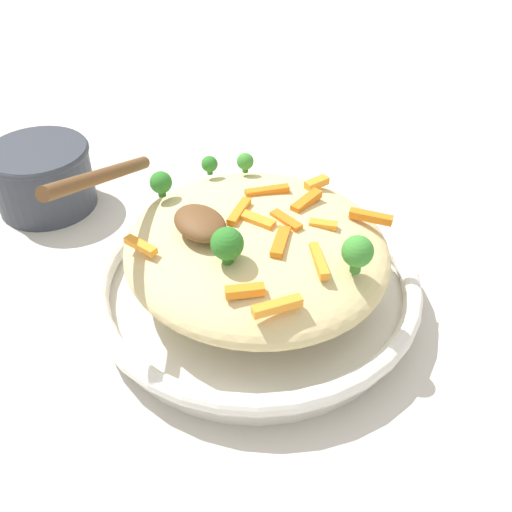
# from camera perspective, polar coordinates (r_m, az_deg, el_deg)

# --- Properties ---
(ground_plane) EXTENTS (2.40, 2.40, 0.00)m
(ground_plane) POSITION_cam_1_polar(r_m,az_deg,el_deg) (0.59, -0.00, -4.46)
(ground_plane) COLOR beige
(serving_bowl) EXTENTS (0.31, 0.31, 0.04)m
(serving_bowl) POSITION_cam_1_polar(r_m,az_deg,el_deg) (0.57, -0.00, -2.88)
(serving_bowl) COLOR white
(serving_bowl) RESTS_ON ground_plane
(pasta_mound) EXTENTS (0.25, 0.24, 0.06)m
(pasta_mound) POSITION_cam_1_polar(r_m,az_deg,el_deg) (0.54, -0.00, 0.74)
(pasta_mound) COLOR #DBC689
(pasta_mound) RESTS_ON serving_bowl
(carrot_piece_0) EXTENTS (0.02, 0.04, 0.01)m
(carrot_piece_0) POSITION_cam_1_polar(r_m,az_deg,el_deg) (0.55, 5.09, 4.96)
(carrot_piece_0) COLOR orange
(carrot_piece_0) RESTS_ON pasta_mound
(carrot_piece_1) EXTENTS (0.04, 0.02, 0.01)m
(carrot_piece_1) POSITION_cam_1_polar(r_m,az_deg,el_deg) (0.53, 0.30, 3.52)
(carrot_piece_1) COLOR orange
(carrot_piece_1) RESTS_ON pasta_mound
(carrot_piece_2) EXTENTS (0.04, 0.03, 0.01)m
(carrot_piece_2) POSITION_cam_1_polar(r_m,az_deg,el_deg) (0.55, 10.83, 3.67)
(carrot_piece_2) COLOR orange
(carrot_piece_2) RESTS_ON pasta_mound
(carrot_piece_3) EXTENTS (0.02, 0.04, 0.01)m
(carrot_piece_3) POSITION_cam_1_polar(r_m,az_deg,el_deg) (0.57, 1.05, 6.16)
(carrot_piece_3) COLOR orange
(carrot_piece_3) RESTS_ON pasta_mound
(carrot_piece_4) EXTENTS (0.03, 0.01, 0.01)m
(carrot_piece_4) POSITION_cam_1_polar(r_m,az_deg,el_deg) (0.53, 2.86, 3.38)
(carrot_piece_4) COLOR orange
(carrot_piece_4) RESTS_ON pasta_mound
(carrot_piece_5) EXTENTS (0.01, 0.03, 0.01)m
(carrot_piece_5) POSITION_cam_1_polar(r_m,az_deg,el_deg) (0.59, 5.77, 6.91)
(carrot_piece_5) COLOR orange
(carrot_piece_5) RESTS_ON pasta_mound
(carrot_piece_6) EXTENTS (0.04, 0.02, 0.01)m
(carrot_piece_6) POSITION_cam_1_polar(r_m,az_deg,el_deg) (0.49, 5.99, -0.45)
(carrot_piece_6) COLOR orange
(carrot_piece_6) RESTS_ON pasta_mound
(carrot_piece_7) EXTENTS (0.03, 0.04, 0.01)m
(carrot_piece_7) POSITION_cam_1_polar(r_m,az_deg,el_deg) (0.53, -1.60, 4.19)
(carrot_piece_7) COLOR orange
(carrot_piece_7) RESTS_ON pasta_mound
(carrot_piece_8) EXTENTS (0.02, 0.04, 0.01)m
(carrot_piece_8) POSITION_cam_1_polar(r_m,az_deg,el_deg) (0.45, 2.02, -4.76)
(carrot_piece_8) COLOR orange
(carrot_piece_8) RESTS_ON pasta_mound
(carrot_piece_9) EXTENTS (0.03, 0.04, 0.01)m
(carrot_piece_9) POSITION_cam_1_polar(r_m,az_deg,el_deg) (0.50, 2.07, 1.20)
(carrot_piece_9) COLOR orange
(carrot_piece_9) RESTS_ON pasta_mound
(carrot_piece_10) EXTENTS (0.02, 0.03, 0.01)m
(carrot_piece_10) POSITION_cam_1_polar(r_m,az_deg,el_deg) (0.46, -1.06, -3.32)
(carrot_piece_10) COLOR orange
(carrot_piece_10) RESTS_ON pasta_mound
(carrot_piece_11) EXTENTS (0.02, 0.02, 0.01)m
(carrot_piece_11) POSITION_cam_1_polar(r_m,az_deg,el_deg) (0.53, 6.38, 2.97)
(carrot_piece_11) COLOR orange
(carrot_piece_11) RESTS_ON pasta_mound
(carrot_piece_12) EXTENTS (0.03, 0.02, 0.01)m
(carrot_piece_12) POSITION_cam_1_polar(r_m,az_deg,el_deg) (0.52, -10.88, 0.99)
(carrot_piece_12) COLOR orange
(carrot_piece_12) RESTS_ON pasta_mound
(broccoli_floret_0) EXTENTS (0.02, 0.02, 0.02)m
(broccoli_floret_0) POSITION_cam_1_polar(r_m,az_deg,el_deg) (0.60, -4.43, 8.66)
(broccoli_floret_0) COLOR #296820
(broccoli_floret_0) RESTS_ON pasta_mound
(broccoli_floret_1) EXTENTS (0.02, 0.02, 0.03)m
(broccoli_floret_1) POSITION_cam_1_polar(r_m,az_deg,el_deg) (0.57, -9.00, 6.87)
(broccoli_floret_1) COLOR #296820
(broccoli_floret_1) RESTS_ON pasta_mound
(broccoli_floret_2) EXTENTS (0.02, 0.02, 0.02)m
(broccoli_floret_2) POSITION_cam_1_polar(r_m,az_deg,el_deg) (0.60, -1.03, 8.93)
(broccoli_floret_2) COLOR #377928
(broccoli_floret_2) RESTS_ON pasta_mound
(broccoli_floret_3) EXTENTS (0.03, 0.03, 0.03)m
(broccoli_floret_3) POSITION_cam_1_polar(r_m,az_deg,el_deg) (0.48, 9.59, 0.37)
(broccoli_floret_3) COLOR #377928
(broccoli_floret_3) RESTS_ON pasta_mound
(broccoli_floret_4) EXTENTS (0.03, 0.03, 0.03)m
(broccoli_floret_4) POSITION_cam_1_polar(r_m,az_deg,el_deg) (0.48, -2.75, 1.11)
(broccoli_floret_4) COLOR #296820
(broccoli_floret_4) RESTS_ON pasta_mound
(serving_spoon) EXTENTS (0.15, 0.14, 0.08)m
(serving_spoon) POSITION_cam_1_polar(r_m,az_deg,el_deg) (0.51, -8.92, 4.84)
(serving_spoon) COLOR brown
(serving_spoon) RESTS_ON pasta_mound
(companion_bowl) EXTENTS (0.12, 0.12, 0.08)m
(companion_bowl) POSITION_cam_1_polar(r_m,az_deg,el_deg) (0.74, -19.60, 7.27)
(companion_bowl) COLOR #333842
(companion_bowl) RESTS_ON ground_plane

